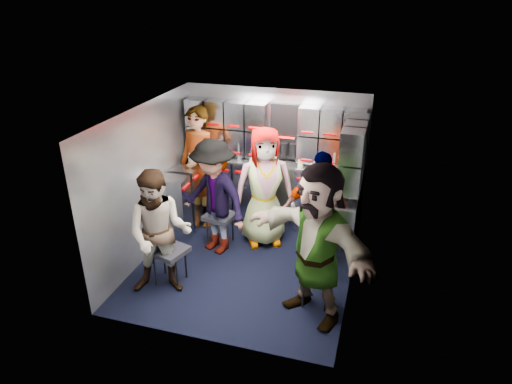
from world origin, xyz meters
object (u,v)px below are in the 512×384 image
(jump_seat_mid_right, at_px, (319,232))
(attendant_arc_a, at_px, (160,234))
(jump_seat_near_right, at_px, (316,278))
(attendant_arc_b, at_px, (214,197))
(jump_seat_mid_left, at_px, (220,218))
(attendant_standing, at_px, (199,168))
(attendant_arc_c, at_px, (264,187))
(attendant_arc_d, at_px, (318,212))
(attendant_arc_e, at_px, (317,244))
(jump_seat_center, at_px, (267,214))
(jump_seat_near_left, at_px, (169,252))

(jump_seat_mid_right, height_order, attendant_arc_a, attendant_arc_a)
(jump_seat_near_right, height_order, attendant_arc_b, attendant_arc_b)
(jump_seat_mid_left, relative_size, jump_seat_near_right, 1.03)
(attendant_standing, distance_m, attendant_arc_c, 1.15)
(attendant_standing, xyz_separation_m, attendant_arc_d, (1.95, -0.70, -0.12))
(jump_seat_near_right, distance_m, attendant_arc_e, 0.59)
(attendant_arc_b, height_order, attendant_arc_c, attendant_arc_c)
(jump_seat_mid_left, height_order, attendant_arc_a, attendant_arc_a)
(attendant_standing, xyz_separation_m, attendant_arc_e, (2.10, -1.68, -0.01))
(attendant_arc_d, bearing_deg, jump_seat_center, 123.33)
(jump_seat_near_left, xyz_separation_m, jump_seat_mid_right, (1.71, 1.07, -0.01))
(jump_seat_mid_right, relative_size, attendant_arc_c, 0.27)
(attendant_arc_a, height_order, attendant_arc_b, attendant_arc_b)
(jump_seat_center, distance_m, attendant_arc_c, 0.54)
(jump_seat_near_right, relative_size, attendant_arc_e, 0.25)
(attendant_standing, distance_m, attendant_arc_a, 1.79)
(jump_seat_center, relative_size, jump_seat_near_right, 0.90)
(attendant_arc_b, height_order, attendant_arc_d, attendant_arc_b)
(jump_seat_near_left, bearing_deg, attendant_arc_b, 72.72)
(jump_seat_mid_left, height_order, attendant_arc_d, attendant_arc_d)
(jump_seat_center, xyz_separation_m, attendant_standing, (-1.12, 0.09, 0.58))
(attendant_arc_e, bearing_deg, attendant_arc_c, 156.87)
(attendant_arc_c, bearing_deg, jump_seat_mid_right, -41.12)
(jump_seat_mid_right, relative_size, attendant_arc_d, 0.29)
(jump_seat_mid_right, bearing_deg, attendant_arc_b, -172.83)
(jump_seat_mid_left, height_order, jump_seat_mid_right, jump_seat_mid_right)
(jump_seat_near_left, distance_m, attendant_arc_a, 0.41)
(jump_seat_mid_right, height_order, jump_seat_near_right, jump_seat_mid_right)
(attendant_arc_d, relative_size, attendant_arc_e, 0.88)
(attendant_arc_e, bearing_deg, attendant_standing, 173.35)
(jump_seat_mid_left, xyz_separation_m, jump_seat_mid_right, (1.43, 0.00, 0.00))
(jump_seat_mid_left, height_order, jump_seat_center, jump_seat_mid_left)
(attendant_arc_a, bearing_deg, jump_seat_center, 45.86)
(jump_seat_near_left, xyz_separation_m, attendant_arc_b, (0.28, 0.89, 0.40))
(jump_seat_near_left, relative_size, attendant_arc_e, 0.27)
(jump_seat_mid_left, height_order, attendant_arc_b, attendant_arc_b)
(attendant_arc_a, bearing_deg, attendant_arc_c, 43.11)
(jump_seat_near_right, bearing_deg, attendant_arc_d, 99.97)
(jump_seat_near_left, relative_size, jump_seat_center, 1.23)
(jump_seat_mid_right, distance_m, attendant_standing, 2.09)
(jump_seat_mid_right, relative_size, attendant_arc_e, 0.26)
(attendant_arc_c, xyz_separation_m, attendant_arc_e, (0.98, -1.41, 0.06))
(attendant_arc_e, bearing_deg, jump_seat_center, 153.73)
(jump_seat_near_left, distance_m, attendant_standing, 1.68)
(jump_seat_center, bearing_deg, jump_seat_mid_left, -144.25)
(jump_seat_mid_left, relative_size, attendant_arc_e, 0.25)
(attendant_arc_a, xyz_separation_m, attendant_arc_c, (0.87, 1.49, 0.07))
(jump_seat_near_left, relative_size, attendant_arc_c, 0.29)
(jump_seat_near_left, bearing_deg, attendant_arc_c, 56.48)
(jump_seat_near_right, height_order, attendant_arc_a, attendant_arc_a)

